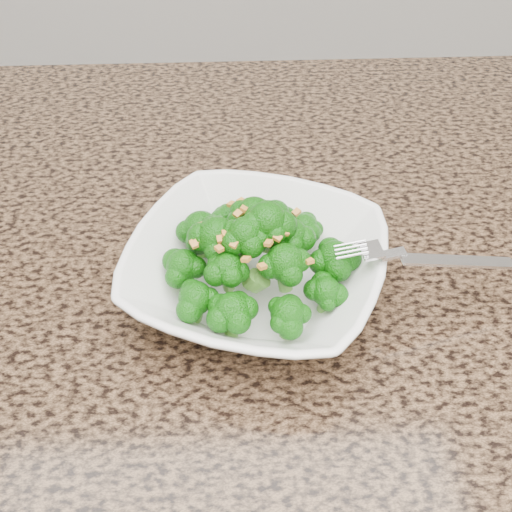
{
  "coord_description": "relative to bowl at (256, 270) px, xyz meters",
  "views": [
    {
      "loc": [
        0.06,
        -0.16,
        1.37
      ],
      "look_at": [
        0.08,
        0.3,
        0.95
      ],
      "focal_mm": 45.0,
      "sensor_mm": 36.0,
      "label": 1
    }
  ],
  "objects": [
    {
      "name": "fork",
      "position": [
        0.13,
        -0.02,
        0.04
      ],
      "size": [
        0.2,
        0.06,
        0.01
      ],
      "primitive_type": null,
      "rotation": [
        0.0,
        0.0,
        0.13
      ],
      "color": "silver",
      "rests_on": "bowl"
    },
    {
      "name": "granite_counter",
      "position": [
        -0.08,
        0.0,
        -0.05
      ],
      "size": [
        1.64,
        1.04,
        0.03
      ],
      "primitive_type": "cube",
      "color": "brown",
      "rests_on": "cabinet"
    },
    {
      "name": "garlic_topping",
      "position": [
        0.0,
        0.0,
        0.1
      ],
      "size": [
        0.13,
        0.13,
        0.01
      ],
      "primitive_type": null,
      "color": "gold",
      "rests_on": "broccoli_pile"
    },
    {
      "name": "bowl",
      "position": [
        0.0,
        0.0,
        0.0
      ],
      "size": [
        0.32,
        0.32,
        0.06
      ],
      "primitive_type": "imported",
      "rotation": [
        0.0,
        0.0,
        -0.35
      ],
      "color": "white",
      "rests_on": "granite_counter"
    },
    {
      "name": "cabinet",
      "position": [
        -0.08,
        0.0,
        -0.5
      ],
      "size": [
        1.55,
        0.95,
        0.87
      ],
      "primitive_type": "cube",
      "color": "#3A2517",
      "rests_on": "ground"
    },
    {
      "name": "broccoli_pile",
      "position": [
        0.0,
        0.0,
        0.06
      ],
      "size": [
        0.22,
        0.22,
        0.07
      ],
      "primitive_type": null,
      "color": "#13640B",
      "rests_on": "bowl"
    }
  ]
}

